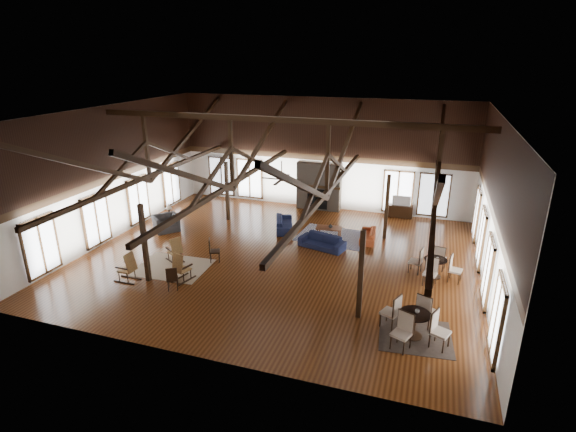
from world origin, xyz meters
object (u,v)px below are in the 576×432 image
(sofa_navy_left, at_px, (284,224))
(cafe_table_far, at_px, (435,265))
(cafe_table_near, at_px, (414,320))
(sofa_navy_front, at_px, (322,242))
(tv_console, at_px, (400,211))
(sofa_orange, at_px, (368,235))
(armchair, at_px, (166,223))
(coffee_table, at_px, (329,228))

(sofa_navy_left, distance_m, cafe_table_far, 7.66)
(cafe_table_near, bearing_deg, sofa_navy_front, 127.46)
(sofa_navy_front, bearing_deg, tv_console, 75.81)
(sofa_navy_front, relative_size, sofa_navy_left, 1.02)
(sofa_navy_left, xyz_separation_m, tv_console, (5.21, 3.63, 0.03))
(cafe_table_near, distance_m, cafe_table_far, 4.29)
(cafe_table_far, bearing_deg, sofa_orange, 136.50)
(sofa_orange, distance_m, tv_console, 3.88)
(cafe_table_far, bearing_deg, armchair, 175.52)
(sofa_navy_front, height_order, tv_console, tv_console)
(coffee_table, distance_m, armchair, 7.88)
(sofa_orange, distance_m, armchair, 9.67)
(sofa_navy_front, bearing_deg, cafe_table_far, -0.47)
(sofa_orange, height_order, armchair, armchair)
(cafe_table_far, xyz_separation_m, tv_console, (-1.87, 6.55, -0.20))
(tv_console, bearing_deg, cafe_table_far, -74.07)
(armchair, bearing_deg, sofa_navy_front, -46.46)
(coffee_table, bearing_deg, tv_console, 47.88)
(sofa_navy_left, xyz_separation_m, cafe_table_far, (7.08, -2.92, 0.23))
(sofa_navy_front, bearing_deg, coffee_table, 105.29)
(sofa_orange, xyz_separation_m, coffee_table, (-1.80, -0.14, 0.16))
(sofa_navy_front, relative_size, tv_console, 1.60)
(coffee_table, bearing_deg, armchair, -172.36)
(sofa_orange, height_order, tv_console, tv_console)
(armchair, bearing_deg, sofa_navy_left, -29.10)
(sofa_orange, relative_size, coffee_table, 1.35)
(sofa_navy_front, bearing_deg, cafe_table_near, -37.74)
(coffee_table, bearing_deg, cafe_table_far, -34.38)
(tv_console, bearing_deg, coffee_table, -127.15)
(coffee_table, height_order, cafe_table_near, cafe_table_near)
(sofa_navy_front, distance_m, sofa_orange, 2.36)
(armchair, height_order, cafe_table_far, cafe_table_far)
(cafe_table_near, bearing_deg, armchair, 156.37)
(sofa_orange, bearing_deg, tv_console, 159.01)
(sofa_navy_front, height_order, sofa_orange, sofa_navy_front)
(coffee_table, relative_size, cafe_table_near, 0.57)
(cafe_table_near, relative_size, tv_console, 1.71)
(coffee_table, bearing_deg, sofa_navy_left, 169.48)
(sofa_orange, height_order, coffee_table, sofa_orange)
(sofa_orange, relative_size, tv_console, 1.32)
(sofa_orange, xyz_separation_m, armchair, (-9.49, -1.86, 0.13))
(sofa_navy_front, relative_size, cafe_table_near, 0.94)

